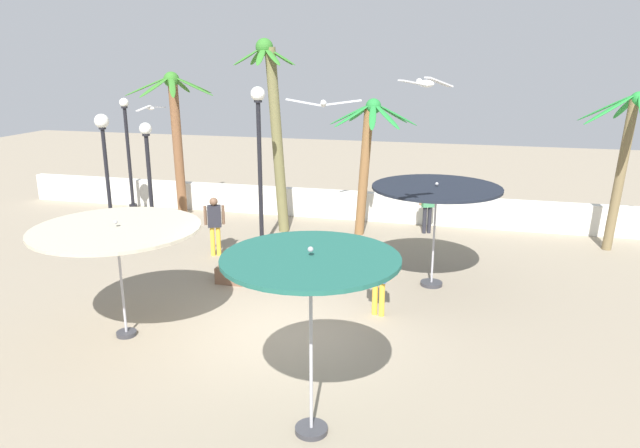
% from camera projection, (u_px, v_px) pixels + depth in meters
% --- Properties ---
extents(ground_plane, '(56.00, 56.00, 0.00)m').
position_uv_depth(ground_plane, '(282.00, 332.00, 11.57)').
color(ground_plane, gray).
extents(boundary_wall, '(25.20, 0.30, 0.95)m').
position_uv_depth(boundary_wall, '(362.00, 206.00, 19.55)').
color(boundary_wall, silver).
rests_on(boundary_wall, ground_plane).
extents(patio_umbrella_0, '(2.96, 2.96, 2.52)m').
position_uv_depth(patio_umbrella_0, '(436.00, 192.00, 13.37)').
color(patio_umbrella_0, '#333338').
rests_on(patio_umbrella_0, ground_plane).
extents(patio_umbrella_1, '(2.42, 2.42, 2.84)m').
position_uv_depth(patio_umbrella_1, '(311.00, 269.00, 7.80)').
color(patio_umbrella_1, '#333338').
rests_on(patio_umbrella_1, ground_plane).
extents(patio_umbrella_2, '(3.12, 3.12, 2.35)m').
position_uv_depth(patio_umbrella_2, '(116.00, 231.00, 10.87)').
color(patio_umbrella_2, '#333338').
rests_on(patio_umbrella_2, ground_plane).
extents(palm_tree_0, '(2.92, 2.98, 4.40)m').
position_uv_depth(palm_tree_0, '(627.00, 148.00, 15.79)').
color(palm_tree_0, brown).
rests_on(palm_tree_0, ground_plane).
extents(palm_tree_1, '(2.96, 3.03, 4.83)m').
position_uv_depth(palm_tree_1, '(176.00, 125.00, 19.61)').
color(palm_tree_1, brown).
rests_on(palm_tree_1, ground_plane).
extents(palm_tree_2, '(1.92, 1.92, 5.82)m').
position_uv_depth(palm_tree_2, '(274.00, 117.00, 17.49)').
color(palm_tree_2, brown).
rests_on(palm_tree_2, ground_plane).
extents(palm_tree_3, '(2.59, 2.59, 4.13)m').
position_uv_depth(palm_tree_3, '(368.00, 147.00, 17.28)').
color(palm_tree_3, brown).
rests_on(palm_tree_3, ground_plane).
extents(lamp_post_0, '(0.39, 0.39, 4.52)m').
position_uv_depth(lamp_post_0, '(259.00, 149.00, 15.93)').
color(lamp_post_0, black).
rests_on(lamp_post_0, ground_plane).
extents(lamp_post_1, '(0.35, 0.35, 3.47)m').
position_uv_depth(lamp_post_1, '(149.00, 170.00, 17.04)').
color(lamp_post_1, black).
rests_on(lamp_post_1, ground_plane).
extents(lamp_post_2, '(0.32, 0.32, 3.94)m').
position_uv_depth(lamp_post_2, '(128.00, 148.00, 20.41)').
color(lamp_post_2, black).
rests_on(lamp_post_2, ground_plane).
extents(lamp_post_3, '(0.44, 0.44, 3.61)m').
position_uv_depth(lamp_post_3, '(105.00, 151.00, 18.10)').
color(lamp_post_3, black).
rests_on(lamp_post_3, ground_plane).
extents(lounge_chair_0, '(1.96, 1.05, 0.84)m').
position_uv_depth(lounge_chair_0, '(102.00, 234.00, 16.76)').
color(lounge_chair_0, '#B7B7BC').
rests_on(lounge_chair_0, ground_plane).
extents(guest_1, '(0.52, 0.36, 1.64)m').
position_uv_depth(guest_1, '(215.00, 221.00, 15.83)').
color(guest_1, gold).
rests_on(guest_1, ground_plane).
extents(guest_2, '(0.54, 0.32, 1.54)m').
position_uv_depth(guest_2, '(379.00, 274.00, 12.11)').
color(guest_2, gold).
rests_on(guest_2, ground_plane).
extents(guest_3, '(0.52, 0.37, 1.67)m').
position_uv_depth(guest_3, '(428.00, 201.00, 17.89)').
color(guest_3, '#26262D').
rests_on(guest_3, ground_plane).
extents(seagull_0, '(0.85, 0.97, 0.18)m').
position_uv_depth(seagull_0, '(426.00, 83.00, 9.48)').
color(seagull_0, white).
extents(seagull_1, '(1.37, 0.43, 0.15)m').
position_uv_depth(seagull_1, '(324.00, 103.00, 10.59)').
color(seagull_1, white).
extents(seagull_2, '(0.48, 1.20, 0.16)m').
position_uv_depth(seagull_2, '(150.00, 108.00, 19.55)').
color(seagull_2, white).
extents(planter, '(0.70, 0.70, 0.85)m').
position_uv_depth(planter, '(233.00, 266.00, 14.17)').
color(planter, brown).
rests_on(planter, ground_plane).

